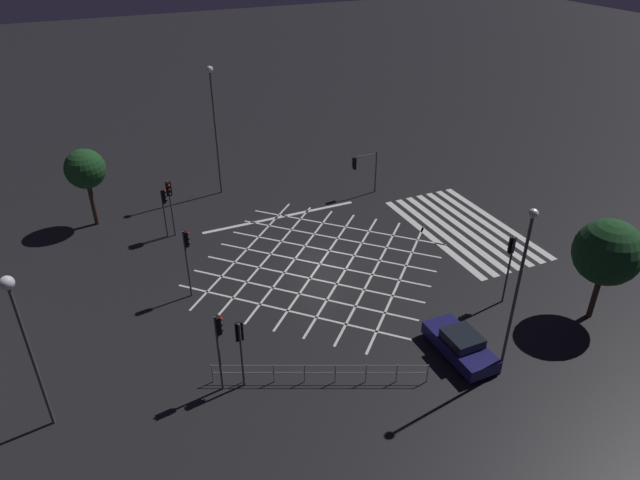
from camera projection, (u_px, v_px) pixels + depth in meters
name	position (u px, v px, depth m)	size (l,w,h in m)	color
ground_plane	(320.00, 264.00, 35.16)	(200.00, 200.00, 0.00)	black
road_markings	(402.00, 241.00, 37.60)	(16.97, 22.28, 0.01)	silver
traffic_light_nw_cross	(219.00, 338.00, 24.61)	(0.36, 0.39, 4.15)	#424244
traffic_light_nw_main	(240.00, 341.00, 25.06)	(0.39, 0.36, 3.57)	#424244
traffic_light_se_cross	(363.00, 165.00, 42.44)	(0.36, 2.14, 3.28)	#424244
traffic_light_ne_main	(170.00, 198.00, 36.75)	(0.39, 0.36, 3.96)	#424244
traffic_light_median_north	(187.00, 250.00, 30.84)	(0.36, 0.39, 4.19)	#424244
traffic_light_ne_cross	(164.00, 203.00, 36.93)	(0.36, 0.39, 3.43)	#424244
traffic_light_sw_main	(510.00, 256.00, 30.41)	(0.39, 0.36, 4.12)	#424244
street_lamp_east	(214.00, 112.00, 40.74)	(0.47, 0.47, 9.61)	#424244
street_lamp_west	(19.00, 320.00, 21.55)	(0.55, 0.55, 7.53)	#424244
street_lamp_far	(520.00, 278.00, 24.15)	(0.41, 0.41, 8.75)	#424244
street_tree_near	(608.00, 252.00, 28.69)	(3.43, 3.43, 5.75)	#38281C
street_tree_far	(85.00, 169.00, 37.55)	(2.65, 2.65, 5.46)	#38281C
waiting_car	(460.00, 345.00, 27.75)	(4.11, 1.76, 1.33)	#191951
pedestrian_railing	(320.00, 371.00, 26.11)	(4.14, 9.06, 1.05)	gray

